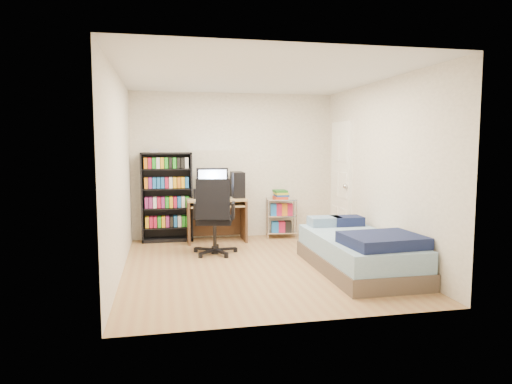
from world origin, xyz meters
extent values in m
cube|color=#A98254|center=(0.00, 0.00, -0.02)|extent=(3.50, 4.00, 0.04)
cube|color=silver|center=(0.00, 0.00, 2.52)|extent=(3.50, 4.00, 0.04)
cube|color=white|center=(0.00, 2.02, 1.25)|extent=(3.50, 0.04, 2.50)
cube|color=white|center=(0.00, -2.02, 1.25)|extent=(3.50, 0.04, 2.50)
cube|color=white|center=(-1.77, 0.00, 1.25)|extent=(0.04, 4.00, 2.50)
cube|color=white|center=(1.77, 0.00, 1.25)|extent=(0.04, 4.00, 2.50)
cube|color=black|center=(-1.16, 1.84, 0.75)|extent=(0.84, 0.28, 1.49)
cube|color=black|center=(-1.16, 1.84, 0.23)|extent=(0.78, 0.26, 0.02)
cube|color=#A8163A|center=(-1.16, 1.83, 0.34)|extent=(0.73, 0.22, 0.18)
cube|color=black|center=(-1.16, 1.84, 0.56)|extent=(0.78, 0.26, 0.02)
cube|color=blue|center=(-1.16, 1.83, 0.67)|extent=(0.73, 0.22, 0.18)
cube|color=black|center=(-1.16, 1.84, 0.88)|extent=(0.78, 0.26, 0.02)
cube|color=#C56A17|center=(-1.16, 1.83, 0.99)|extent=(0.73, 0.22, 0.18)
cube|color=black|center=(-1.16, 1.84, 1.21)|extent=(0.78, 0.26, 0.02)
cube|color=#219822|center=(-1.16, 1.83, 1.32)|extent=(0.73, 0.22, 0.18)
cube|color=silver|center=(-1.35, 1.84, 1.52)|extent=(0.13, 0.12, 0.06)
cube|color=tan|center=(-0.35, 1.67, 0.71)|extent=(0.98, 0.54, 0.04)
cube|color=#3C2D20|center=(-0.82, 1.67, 0.35)|extent=(0.04, 0.54, 0.69)
cube|color=#3C2D20|center=(0.11, 1.67, 0.35)|extent=(0.04, 0.54, 0.69)
cube|color=#3C2D20|center=(-0.35, 1.92, 0.37)|extent=(0.94, 0.03, 0.63)
cube|color=tan|center=(-0.35, 1.59, 0.61)|extent=(0.88, 0.44, 0.02)
cube|color=black|center=(-0.35, 1.57, 0.64)|extent=(0.43, 0.15, 0.02)
cube|color=black|center=(-0.40, 1.78, 1.05)|extent=(0.53, 0.05, 0.35)
cube|color=#CCE0FF|center=(-0.40, 1.75, 1.05)|extent=(0.47, 0.01, 0.29)
cube|color=black|center=(0.02, 1.72, 0.95)|extent=(0.20, 0.41, 0.43)
cube|color=black|center=(-0.70, 1.62, 0.81)|extent=(0.08, 0.08, 0.17)
cube|color=black|center=(-0.19, 1.57, 0.81)|extent=(0.08, 0.08, 0.17)
cylinder|color=black|center=(-0.48, 0.80, 0.28)|extent=(0.05, 0.05, 0.40)
cube|color=black|center=(-0.48, 0.80, 0.51)|extent=(0.60, 0.60, 0.08)
cube|color=black|center=(-0.53, 0.57, 0.84)|extent=(0.51, 0.25, 0.58)
cube|color=black|center=(-0.75, 0.85, 0.65)|extent=(0.10, 0.32, 0.23)
cube|color=black|center=(-0.21, 0.74, 0.65)|extent=(0.10, 0.32, 0.23)
cylinder|color=silver|center=(0.53, 1.63, 0.34)|extent=(0.02, 0.02, 0.68)
cylinder|color=silver|center=(1.02, 1.56, 0.34)|extent=(0.02, 0.02, 0.68)
cylinder|color=silver|center=(0.58, 1.98, 0.34)|extent=(0.02, 0.02, 0.68)
cylinder|color=silver|center=(1.07, 1.90, 0.34)|extent=(0.02, 0.02, 0.68)
cube|color=silver|center=(0.80, 1.77, 0.10)|extent=(0.54, 0.42, 0.02)
cube|color=silver|center=(0.80, 1.77, 0.39)|extent=(0.54, 0.42, 0.02)
cube|color=silver|center=(0.80, 1.77, 0.67)|extent=(0.54, 0.42, 0.02)
cube|color=red|center=(0.80, 1.77, 0.76)|extent=(0.25, 0.30, 0.16)
cube|color=brown|center=(1.22, -0.50, 0.10)|extent=(1.02, 2.04, 0.20)
cube|color=#89AFCC|center=(1.22, -0.50, 0.33)|extent=(0.98, 2.00, 0.24)
cube|color=#141C41|center=(1.27, -1.06, 0.51)|extent=(0.91, 0.77, 0.14)
cube|color=#8AAAC4|center=(1.07, 0.32, 0.51)|extent=(0.46, 0.31, 0.13)
cube|color=#141C41|center=(1.40, 0.30, 0.51)|extent=(0.43, 0.31, 0.13)
cube|color=#3E2214|center=(1.22, -0.55, 0.46)|extent=(0.29, 0.22, 0.02)
cube|color=white|center=(1.73, 1.35, 1.00)|extent=(0.05, 0.80, 2.00)
sphere|color=silver|center=(1.67, 1.03, 0.95)|extent=(0.08, 0.08, 0.08)
camera|label=1|loc=(-1.22, -5.87, 1.63)|focal=32.00mm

